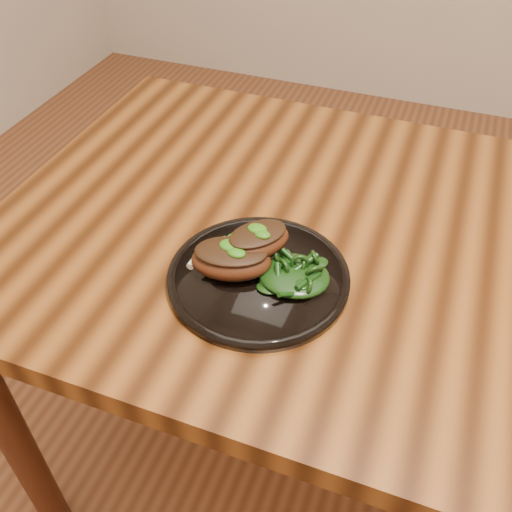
{
  "coord_description": "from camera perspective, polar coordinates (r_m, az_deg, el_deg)",
  "views": [
    {
      "loc": [
        -0.11,
        -0.71,
        1.34
      ],
      "look_at": [
        -0.33,
        -0.13,
        0.78
      ],
      "focal_mm": 40.0,
      "sensor_mm": 36.0,
      "label": 1
    }
  ],
  "objects": [
    {
      "name": "herb_smear",
      "position": [
        0.88,
        -0.49,
        1.29
      ],
      "size": [
        0.08,
        0.05,
        0.01
      ],
      "primitive_type": "ellipsoid",
      "color": "#174B08",
      "rests_on": "plate"
    },
    {
      "name": "desk",
      "position": [
        0.99,
        20.99,
        -4.53
      ],
      "size": [
        1.6,
        0.8,
        0.75
      ],
      "color": "black",
      "rests_on": "ground"
    },
    {
      "name": "lamb_chop_back",
      "position": [
        0.82,
        0.12,
        1.6
      ],
      "size": [
        0.11,
        0.12,
        0.04
      ],
      "color": "#481F0E",
      "rests_on": "plate"
    },
    {
      "name": "plate",
      "position": [
        0.83,
        0.26,
        -2.13
      ],
      "size": [
        0.27,
        0.27,
        0.02
      ],
      "color": "black",
      "rests_on": "desk"
    },
    {
      "name": "lamb_chop_front",
      "position": [
        0.82,
        -2.53,
        -0.27
      ],
      "size": [
        0.13,
        0.1,
        0.05
      ],
      "color": "#481F0E",
      "rests_on": "plate"
    },
    {
      "name": "greens_heap",
      "position": [
        0.81,
        3.86,
        -1.6
      ],
      "size": [
        0.1,
        0.1,
        0.04
      ],
      "color": "black",
      "rests_on": "plate"
    }
  ]
}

